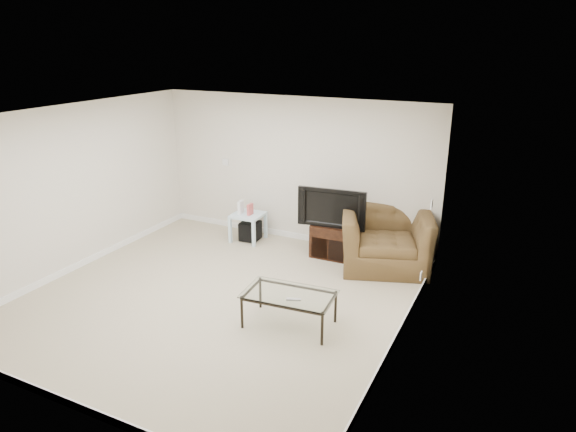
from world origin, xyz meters
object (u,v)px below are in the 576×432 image
at_px(television, 333,206).
at_px(tv_stand, 333,240).
at_px(coffee_table, 289,309).
at_px(side_table, 248,227).
at_px(subwoofer, 250,231).
at_px(recliner, 386,231).

bearing_deg(television, tv_stand, 85.57).
bearing_deg(coffee_table, side_table, 130.17).
bearing_deg(subwoofer, coffee_table, -50.55).
distance_m(subwoofer, coffee_table, 2.93).
bearing_deg(recliner, television, 162.73).
relative_size(television, recliner, 0.76).
bearing_deg(coffee_table, tv_stand, 97.51).
relative_size(side_table, recliner, 0.38).
height_order(tv_stand, television, television).
relative_size(tv_stand, recliner, 0.48).
distance_m(television, coffee_table, 2.33).
height_order(side_table, subwoofer, side_table).
bearing_deg(tv_stand, subwoofer, 178.25).
distance_m(side_table, coffee_table, 2.93).
bearing_deg(side_table, recliner, 0.00).
distance_m(television, recliner, 0.91).
height_order(recliner, coffee_table, recliner).
distance_m(tv_stand, subwoofer, 1.57).
bearing_deg(subwoofer, side_table, -143.97).
height_order(television, coffee_table, television).
relative_size(tv_stand, coffee_table, 0.59).
bearing_deg(television, coffee_table, -87.80).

